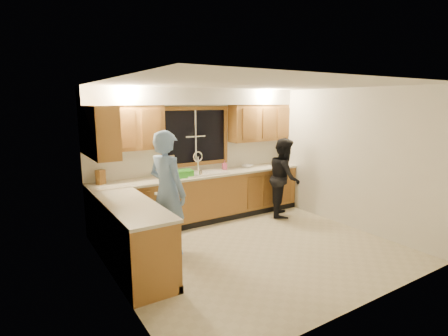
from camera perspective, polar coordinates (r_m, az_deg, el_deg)
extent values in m
plane|color=#C4B897|center=(5.61, 4.80, -12.97)|extent=(4.20, 4.20, 0.00)
plane|color=silver|center=(5.15, 5.24, 13.46)|extent=(4.20, 4.20, 0.00)
plane|color=silver|center=(6.82, -4.69, 2.24)|extent=(4.20, 0.00, 4.20)
plane|color=silver|center=(4.33, -17.77, -3.15)|extent=(0.00, 3.80, 3.80)
plane|color=silver|center=(6.70, 19.47, 1.51)|extent=(0.00, 3.80, 3.80)
cube|color=#9E692D|center=(6.73, -3.39, -4.91)|extent=(4.20, 0.60, 0.88)
cube|color=#9E692D|center=(4.97, -14.87, -11.02)|extent=(0.60, 1.90, 0.88)
cube|color=beige|center=(6.61, -3.37, -1.10)|extent=(4.20, 0.63, 0.04)
cube|color=beige|center=(4.82, -14.96, -5.90)|extent=(0.63, 1.90, 0.04)
cube|color=#9E692D|center=(6.08, -16.09, 6.28)|extent=(1.35, 0.33, 0.75)
cube|color=#9E692D|center=(7.40, 5.76, 7.35)|extent=(1.35, 0.33, 0.75)
cube|color=#9E692D|center=(5.35, -19.47, 5.56)|extent=(0.33, 0.90, 0.75)
cube|color=silver|center=(6.60, -4.11, 11.54)|extent=(4.20, 0.35, 0.30)
cube|color=black|center=(6.78, -4.71, 5.16)|extent=(1.30, 0.01, 1.00)
cube|color=#9E692D|center=(6.74, -4.74, 9.69)|extent=(1.44, 0.03, 0.07)
cube|color=#9E692D|center=(6.84, -4.60, 0.69)|extent=(1.44, 0.03, 0.07)
cube|color=#9E692D|center=(6.48, -10.06, 4.78)|extent=(0.07, 0.03, 1.00)
cube|color=#9E692D|center=(7.11, 0.24, 5.45)|extent=(0.07, 0.03, 1.00)
cube|color=white|center=(6.62, -3.44, -0.82)|extent=(0.86, 0.52, 0.03)
cube|color=white|center=(6.54, -5.04, -1.79)|extent=(0.38, 0.42, 0.18)
cube|color=white|center=(6.74, -1.87, -1.39)|extent=(0.38, 0.42, 0.18)
cylinder|color=white|center=(6.76, -4.27, 0.71)|extent=(0.04, 0.04, 0.28)
torus|color=white|center=(6.74, -4.29, 1.88)|extent=(0.21, 0.03, 0.21)
cube|color=white|center=(6.38, -10.08, -6.22)|extent=(0.60, 0.56, 0.82)
cube|color=white|center=(4.46, -12.60, -13.33)|extent=(0.58, 0.75, 0.90)
imported|color=#6D96CF|center=(5.25, -9.23, -4.02)|extent=(0.65, 0.79, 1.86)
imported|color=black|center=(7.04, 9.81, -1.50)|extent=(0.94, 0.96, 1.56)
cube|color=brown|center=(6.09, -19.50, -1.40)|extent=(0.17, 0.16, 0.24)
cube|color=tan|center=(6.53, -8.85, 0.43)|extent=(0.28, 0.15, 0.36)
cube|color=green|center=(6.33, -6.49, -0.89)|extent=(0.31, 0.30, 0.13)
imported|color=#F45D95|center=(6.99, 0.08, 0.50)|extent=(0.10, 0.10, 0.18)
imported|color=silver|center=(7.24, 3.79, 0.32)|extent=(0.29, 0.29, 0.06)
cylinder|color=#B9A78E|center=(6.38, -5.57, -0.80)|extent=(0.09, 0.09, 0.13)
cylinder|color=#B9A78E|center=(6.37, -3.83, -0.88)|extent=(0.07, 0.07, 0.11)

